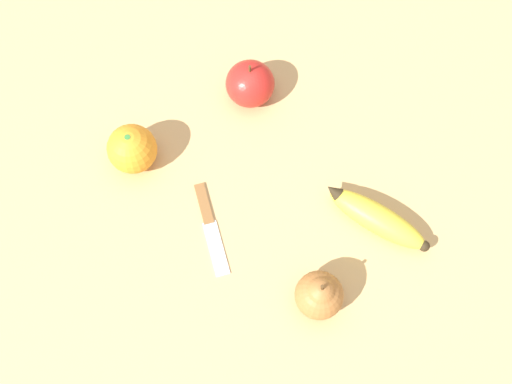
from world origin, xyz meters
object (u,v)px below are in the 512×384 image
object	(u,v)px
banana	(376,218)
paring_knife	(210,224)
orange	(132,149)
apple	(250,84)
pear	(319,295)

from	to	relation	value
banana	paring_knife	xyz separation A→B (m)	(-0.04, -0.26, -0.02)
orange	paring_knife	distance (m)	0.17
paring_knife	orange	bearing A→B (deg)	-58.04
banana	paring_knife	distance (m)	0.26
apple	pear	bearing A→B (deg)	6.86
pear	apple	size ratio (longest dim) A/B	1.03
pear	orange	bearing A→B (deg)	-138.05
orange	apple	distance (m)	0.22
pear	apple	bearing A→B (deg)	-173.14
orange	pear	distance (m)	0.37
pear	paring_knife	bearing A→B (deg)	-135.46
banana	orange	world-z (taller)	orange
banana	apple	size ratio (longest dim) A/B	1.77
orange	banana	bearing A→B (deg)	65.03
pear	apple	xyz separation A→B (m)	(-0.37, -0.04, -0.00)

